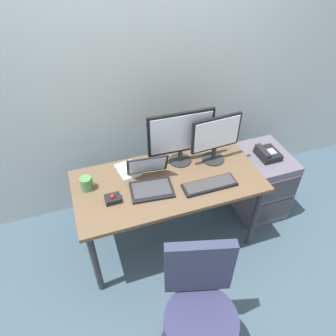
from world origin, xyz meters
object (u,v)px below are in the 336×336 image
coffee_mug (87,183)px  monitor_main (181,135)px  trackball_mouse (113,199)px  desk_phone (267,154)px  office_chair (199,315)px  file_cabinet (260,182)px  keyboard (210,185)px  monitor_side (216,137)px  laptop (150,181)px  paper_notepad (128,170)px

coffee_mug → monitor_main: bearing=5.8°
trackball_mouse → coffee_mug: coffee_mug is taller
desk_phone → office_chair: size_ratio=0.21×
file_cabinet → monitor_main: (-0.77, 0.09, 0.65)m
desk_phone → trackball_mouse: 1.38m
monitor_main → keyboard: bearing=-73.3°
file_cabinet → keyboard: 0.82m
file_cabinet → monitor_side: size_ratio=1.54×
laptop → desk_phone: bearing=4.8°
laptop → coffee_mug: (-0.45, 0.12, 0.00)m
desk_phone → keyboard: size_ratio=0.49×
desk_phone → monitor_main: bearing=172.0°
keyboard → trackball_mouse: trackball_mouse is taller
desk_phone → office_chair: bearing=-136.6°
monitor_main → office_chair: bearing=-104.5°
keyboard → laptop: 0.45m
file_cabinet → monitor_side: 0.80m
office_chair → monitor_main: bearing=75.5°
desk_phone → trackball_mouse: trackball_mouse is taller
desk_phone → coffee_mug: bearing=178.9°
office_chair → paper_notepad: 1.17m
office_chair → monitor_main: 1.26m
monitor_side → coffee_mug: monitor_side is taller
desk_phone → laptop: laptop is taller
monitor_main → coffee_mug: size_ratio=5.04×
trackball_mouse → monitor_main: bearing=23.3°
office_chair → monitor_side: (0.55, 1.03, 0.50)m
monitor_main → trackball_mouse: bearing=-156.7°
keyboard → trackball_mouse: bearing=173.2°
laptop → monitor_side: bearing=12.4°
file_cabinet → desk_phone: bearing=-116.8°
file_cabinet → trackball_mouse: (-1.38, -0.17, 0.41)m
coffee_mug → paper_notepad: (0.33, 0.10, -0.05)m
monitor_main → laptop: (-0.31, -0.20, -0.21)m
desk_phone → paper_notepad: (-1.19, 0.13, 0.04)m
office_chair → laptop: size_ratio=2.74×
laptop → coffee_mug: bearing=165.0°
coffee_mug → laptop: bearing=-15.0°
monitor_side → office_chair: bearing=-118.0°
file_cabinet → coffee_mug: size_ratio=6.05×
monitor_main → desk_phone: bearing=-8.0°
trackball_mouse → coffee_mug: (-0.15, 0.18, 0.03)m
office_chair → coffee_mug: size_ratio=9.04×
trackball_mouse → desk_phone: bearing=6.4°
laptop → paper_notepad: bearing=118.1°
keyboard → coffee_mug: coffee_mug is taller
monitor_main → laptop: bearing=-147.8°
file_cabinet → coffee_mug: coffee_mug is taller
file_cabinet → keyboard: bearing=-159.0°
monitor_side → file_cabinet: bearing=-2.4°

